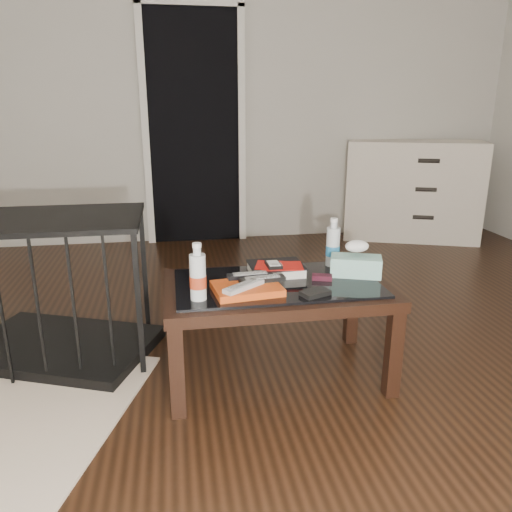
{
  "coord_description": "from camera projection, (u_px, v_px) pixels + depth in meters",
  "views": [
    {
      "loc": [
        -0.61,
        -2.08,
        1.23
      ],
      "look_at": [
        -0.25,
        0.1,
        0.55
      ],
      "focal_mm": 35.0,
      "sensor_mm": 36.0,
      "label": 1
    }
  ],
  "objects": [
    {
      "name": "flip_phone",
      "position": [
        322.0,
        277.0,
        2.26
      ],
      "size": [
        0.1,
        0.07,
        0.02
      ],
      "primitive_type": "cube",
      "rotation": [
        0.0,
        0.0,
        -0.31
      ],
      "color": "black",
      "rests_on": "coffee_table"
    },
    {
      "name": "pet_crate",
      "position": [
        56.0,
        311.0,
        2.49
      ],
      "size": [
        1.06,
        0.89,
        0.71
      ],
      "rotation": [
        0.0,
        0.0,
        -0.38
      ],
      "color": "black",
      "rests_on": "ground"
    },
    {
      "name": "dvd_mailers",
      "position": [
        276.0,
        265.0,
        2.31
      ],
      "size": [
        0.22,
        0.18,
        0.01
      ],
      "primitive_type": "cube",
      "rotation": [
        0.0,
        0.0,
        -0.29
      ],
      "color": "#AE110B",
      "rests_on": "textbook"
    },
    {
      "name": "tissue_box",
      "position": [
        356.0,
        266.0,
        2.31
      ],
      "size": [
        0.26,
        0.19,
        0.09
      ],
      "primitive_type": "cube",
      "rotation": [
        0.0,
        0.0,
        -0.34
      ],
      "color": "#258877",
      "rests_on": "coffee_table"
    },
    {
      "name": "doorway",
      "position": [
        194.0,
        127.0,
        4.38
      ],
      "size": [
        0.9,
        0.08,
        2.07
      ],
      "color": "black",
      "rests_on": "ground"
    },
    {
      "name": "coffee_table",
      "position": [
        277.0,
        295.0,
        2.25
      ],
      "size": [
        1.0,
        0.6,
        0.46
      ],
      "color": "black",
      "rests_on": "ground"
    },
    {
      "name": "remote_silver",
      "position": [
        244.0,
        286.0,
        2.07
      ],
      "size": [
        0.19,
        0.16,
        0.02
      ],
      "primitive_type": "cube",
      "rotation": [
        0.0,
        0.0,
        0.65
      ],
      "color": "#A7A8AC",
      "rests_on": "magazines"
    },
    {
      "name": "dresser",
      "position": [
        412.0,
        190.0,
        4.64
      ],
      "size": [
        1.3,
        0.89,
        0.9
      ],
      "rotation": [
        0.0,
        0.0,
        -0.36
      ],
      "color": "beige",
      "rests_on": "ground"
    },
    {
      "name": "remote_black_back",
      "position": [
        250.0,
        275.0,
        2.2
      ],
      "size": [
        0.2,
        0.06,
        0.02
      ],
      "primitive_type": "cube",
      "rotation": [
        0.0,
        0.0,
        0.07
      ],
      "color": "black",
      "rests_on": "magazines"
    },
    {
      "name": "magazines",
      "position": [
        247.0,
        288.0,
        2.11
      ],
      "size": [
        0.3,
        0.24,
        0.03
      ],
      "primitive_type": "cube",
      "rotation": [
        0.0,
        0.0,
        0.12
      ],
      "color": "#C24312",
      "rests_on": "coffee_table"
    },
    {
      "name": "textbook",
      "position": [
        276.0,
        269.0,
        2.34
      ],
      "size": [
        0.26,
        0.21,
        0.05
      ],
      "primitive_type": "cube",
      "rotation": [
        0.0,
        0.0,
        0.03
      ],
      "color": "black",
      "rests_on": "coffee_table"
    },
    {
      "name": "remote_black_front",
      "position": [
        262.0,
        279.0,
        2.15
      ],
      "size": [
        0.2,
        0.07,
        0.02
      ],
      "primitive_type": "cube",
      "rotation": [
        0.0,
        0.0,
        0.12
      ],
      "color": "black",
      "rests_on": "magazines"
    },
    {
      "name": "ipod",
      "position": [
        274.0,
        265.0,
        2.28
      ],
      "size": [
        0.07,
        0.11,
        0.02
      ],
      "primitive_type": "cube",
      "rotation": [
        0.0,
        0.0,
        0.02
      ],
      "color": "black",
      "rests_on": "dvd_mailers"
    },
    {
      "name": "ground",
      "position": [
        310.0,
        368.0,
        2.42
      ],
      "size": [
        5.0,
        5.0,
        0.0
      ],
      "primitive_type": "plane",
      "color": "black",
      "rests_on": "ground"
    },
    {
      "name": "wallet",
      "position": [
        315.0,
        293.0,
        2.08
      ],
      "size": [
        0.14,
        0.11,
        0.02
      ],
      "primitive_type": "cube",
      "rotation": [
        0.0,
        0.0,
        0.38
      ],
      "color": "black",
      "rests_on": "coffee_table"
    },
    {
      "name": "water_bottle_right",
      "position": [
        333.0,
        242.0,
        2.43
      ],
      "size": [
        0.07,
        0.07,
        0.24
      ],
      "primitive_type": "cylinder",
      "rotation": [
        0.0,
        0.0,
        -0.13
      ],
      "color": "silver",
      "rests_on": "coffee_table"
    },
    {
      "name": "water_bottle_left",
      "position": [
        198.0,
        272.0,
        2.0
      ],
      "size": [
        0.08,
        0.08,
        0.24
      ],
      "primitive_type": "cylinder",
      "rotation": [
        0.0,
        0.0,
        0.31
      ],
      "color": "silver",
      "rests_on": "coffee_table"
    }
  ]
}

